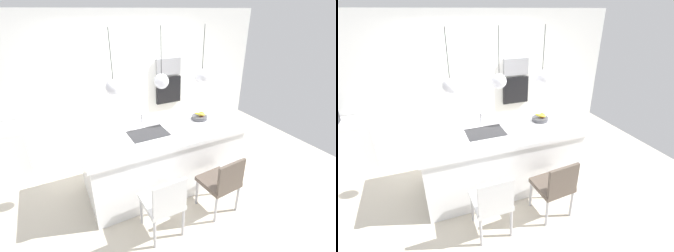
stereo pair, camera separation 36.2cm
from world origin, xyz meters
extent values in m
plane|color=beige|center=(0.00, 0.00, 0.00)|extent=(6.60, 6.60, 0.00)
cube|color=white|center=(0.00, 1.65, 1.30)|extent=(6.00, 0.10, 2.60)
cube|color=white|center=(0.00, 0.00, 0.45)|extent=(2.32, 1.02, 0.89)
cube|color=white|center=(0.00, 0.00, 0.92)|extent=(2.38, 1.08, 0.06)
cube|color=#2D2D30|center=(-0.22, 0.00, 0.95)|extent=(0.56, 0.40, 0.02)
cylinder|color=silver|center=(-0.22, 0.24, 1.06)|extent=(0.02, 0.02, 0.22)
cylinder|color=silver|center=(-0.22, 0.16, 1.16)|extent=(0.02, 0.16, 0.02)
cylinder|color=#4C4C51|center=(0.72, 0.09, 0.98)|extent=(0.26, 0.26, 0.06)
sphere|color=red|center=(0.75, 0.07, 1.04)|extent=(0.07, 0.07, 0.07)
sphere|color=olive|center=(0.76, 0.08, 1.04)|extent=(0.08, 0.08, 0.08)
sphere|color=orange|center=(0.75, 0.08, 1.04)|extent=(0.08, 0.08, 0.08)
ellipsoid|color=yellow|center=(0.70, 0.05, 1.06)|extent=(0.19, 0.11, 0.08)
cube|color=#9E9EA3|center=(0.91, 1.58, 1.51)|extent=(0.54, 0.08, 0.34)
cube|color=black|center=(0.91, 1.58, 1.01)|extent=(0.56, 0.08, 0.56)
cube|color=silver|center=(-0.42, -0.85, 0.46)|extent=(0.45, 0.48, 0.06)
cube|color=silver|center=(-0.42, -1.07, 0.69)|extent=(0.42, 0.04, 0.40)
cylinder|color=#B2B2B7|center=(-0.23, -0.64, 0.21)|extent=(0.04, 0.04, 0.43)
cylinder|color=#B2B2B7|center=(-0.62, -0.64, 0.21)|extent=(0.04, 0.04, 0.43)
cylinder|color=#B2B2B7|center=(-0.23, -1.05, 0.21)|extent=(0.04, 0.04, 0.43)
cylinder|color=#B2B2B7|center=(-0.61, -1.06, 0.21)|extent=(0.04, 0.04, 0.43)
cube|color=brown|center=(0.44, -0.85, 0.45)|extent=(0.49, 0.50, 0.06)
cube|color=brown|center=(0.46, -1.06, 0.67)|extent=(0.43, 0.08, 0.39)
cylinder|color=#B2B2B7|center=(0.62, -0.63, 0.21)|extent=(0.04, 0.04, 0.42)
cylinder|color=#B2B2B7|center=(0.23, -0.67, 0.21)|extent=(0.04, 0.04, 0.42)
cylinder|color=#B2B2B7|center=(0.65, -1.03, 0.21)|extent=(0.04, 0.04, 0.42)
cylinder|color=#B2B2B7|center=(0.26, -1.07, 0.21)|extent=(0.04, 0.04, 0.42)
sphere|color=silver|center=(-0.66, 0.00, 1.70)|extent=(0.21, 0.21, 0.21)
cylinder|color=black|center=(-0.66, 0.00, 2.10)|extent=(0.01, 0.01, 0.60)
sphere|color=silver|center=(0.00, 0.00, 1.70)|extent=(0.21, 0.21, 0.21)
cylinder|color=black|center=(0.00, 0.00, 2.10)|extent=(0.01, 0.01, 0.60)
sphere|color=silver|center=(0.66, 0.00, 1.70)|extent=(0.21, 0.21, 0.21)
cylinder|color=black|center=(0.66, 0.00, 2.10)|extent=(0.01, 0.01, 0.60)
camera|label=1|loc=(-1.39, -2.91, 2.58)|focal=26.01mm
camera|label=2|loc=(-1.05, -3.06, 2.58)|focal=26.01mm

